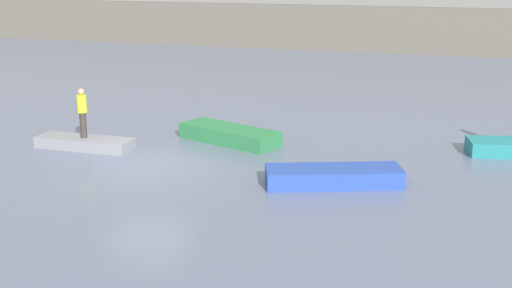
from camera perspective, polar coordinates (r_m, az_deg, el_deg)
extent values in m
plane|color=slate|center=(20.80, -9.34, -1.89)|extent=(120.00, 120.00, 0.00)
cube|color=#666056|center=(47.81, 6.75, 9.84)|extent=(80.00, 1.20, 3.13)
cube|color=gray|center=(23.17, -14.49, 0.09)|extent=(3.33, 1.03, 0.38)
cube|color=#2D7F47|center=(23.24, -2.30, 0.81)|extent=(3.91, 2.46, 0.52)
cube|color=#2B4CAD|center=(18.90, 6.68, -2.77)|extent=(4.00, 2.46, 0.50)
cylinder|color=#38332D|center=(23.02, -14.59, 1.59)|extent=(0.22, 0.22, 0.87)
cylinder|color=#D8F226|center=(22.86, -14.71, 3.36)|extent=(0.32, 0.32, 0.59)
sphere|color=tan|center=(22.78, -14.78, 4.36)|extent=(0.22, 0.22, 0.22)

